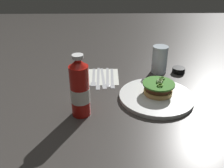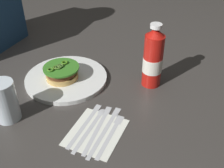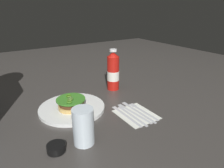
{
  "view_description": "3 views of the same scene",
  "coord_description": "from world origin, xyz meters",
  "px_view_note": "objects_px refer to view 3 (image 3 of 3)",
  "views": [
    {
      "loc": [
        0.84,
        -0.07,
        0.51
      ],
      "look_at": [
        0.01,
        -0.05,
        0.07
      ],
      "focal_mm": 39.47,
      "sensor_mm": 36.0,
      "label": 1
    },
    {
      "loc": [
        -0.67,
        -0.35,
        0.57
      ],
      "look_at": [
        -0.03,
        -0.08,
        0.07
      ],
      "focal_mm": 44.06,
      "sensor_mm": 36.0,
      "label": 2
    },
    {
      "loc": [
        -0.75,
        0.4,
        0.43
      ],
      "look_at": [
        -0.0,
        -0.08,
        0.09
      ],
      "focal_mm": 31.68,
      "sensor_mm": 36.0,
      "label": 3
    }
  ],
  "objects_px": {
    "burger_sandwich": "(71,104)",
    "fork_utensil": "(141,109)",
    "dinner_plate": "(72,108)",
    "steak_knife": "(124,114)",
    "table_knife": "(132,111)",
    "ketchup_bottle": "(113,72)",
    "condiment_cup": "(56,148)",
    "butter_knife": "(136,110)",
    "water_glass": "(83,126)",
    "napkin": "(136,114)",
    "spoon_utensil": "(128,112)"
  },
  "relations": [
    {
      "from": "burger_sandwich",
      "to": "steak_knife",
      "type": "distance_m",
      "value": 0.24
    },
    {
      "from": "burger_sandwich",
      "to": "ketchup_bottle",
      "type": "distance_m",
      "value": 0.32
    },
    {
      "from": "dinner_plate",
      "to": "steak_knife",
      "type": "height_order",
      "value": "dinner_plate"
    },
    {
      "from": "fork_utensil",
      "to": "table_knife",
      "type": "distance_m",
      "value": 0.05
    },
    {
      "from": "water_glass",
      "to": "butter_knife",
      "type": "height_order",
      "value": "water_glass"
    },
    {
      "from": "dinner_plate",
      "to": "burger_sandwich",
      "type": "bearing_deg",
      "value": 154.0
    },
    {
      "from": "burger_sandwich",
      "to": "fork_utensil",
      "type": "relative_size",
      "value": 0.7
    },
    {
      "from": "fork_utensil",
      "to": "butter_knife",
      "type": "relative_size",
      "value": 0.82
    },
    {
      "from": "fork_utensil",
      "to": "dinner_plate",
      "type": "bearing_deg",
      "value": 55.78
    },
    {
      "from": "burger_sandwich",
      "to": "table_knife",
      "type": "bearing_deg",
      "value": -124.42
    },
    {
      "from": "dinner_plate",
      "to": "condiment_cup",
      "type": "relative_size",
      "value": 4.89
    },
    {
      "from": "table_knife",
      "to": "steak_knife",
      "type": "xyz_separation_m",
      "value": [
        -0.0,
        0.04,
        -0.0
      ]
    },
    {
      "from": "dinner_plate",
      "to": "water_glass",
      "type": "distance_m",
      "value": 0.25
    },
    {
      "from": "napkin",
      "to": "spoon_utensil",
      "type": "relative_size",
      "value": 0.85
    },
    {
      "from": "ketchup_bottle",
      "to": "butter_knife",
      "type": "height_order",
      "value": "ketchup_bottle"
    },
    {
      "from": "dinner_plate",
      "to": "steak_knife",
      "type": "bearing_deg",
      "value": -134.37
    },
    {
      "from": "spoon_utensil",
      "to": "dinner_plate",
      "type": "bearing_deg",
      "value": 49.76
    },
    {
      "from": "water_glass",
      "to": "table_knife",
      "type": "bearing_deg",
      "value": -74.27
    },
    {
      "from": "condiment_cup",
      "to": "burger_sandwich",
      "type": "bearing_deg",
      "value": -33.03
    },
    {
      "from": "burger_sandwich",
      "to": "table_knife",
      "type": "distance_m",
      "value": 0.27
    },
    {
      "from": "burger_sandwich",
      "to": "butter_knife",
      "type": "xyz_separation_m",
      "value": [
        -0.15,
        -0.24,
        -0.03
      ]
    },
    {
      "from": "ketchup_bottle",
      "to": "spoon_utensil",
      "type": "height_order",
      "value": "ketchup_bottle"
    },
    {
      "from": "burger_sandwich",
      "to": "fork_utensil",
      "type": "distance_m",
      "value": 0.31
    },
    {
      "from": "dinner_plate",
      "to": "condiment_cup",
      "type": "height_order",
      "value": "condiment_cup"
    },
    {
      "from": "ketchup_bottle",
      "to": "butter_knife",
      "type": "xyz_separation_m",
      "value": [
        -0.26,
        0.05,
        -0.1
      ]
    },
    {
      "from": "dinner_plate",
      "to": "butter_knife",
      "type": "height_order",
      "value": "dinner_plate"
    },
    {
      "from": "condiment_cup",
      "to": "butter_knife",
      "type": "xyz_separation_m",
      "value": [
        0.07,
        -0.38,
        -0.01
      ]
    },
    {
      "from": "table_knife",
      "to": "burger_sandwich",
      "type": "bearing_deg",
      "value": 55.58
    },
    {
      "from": "ketchup_bottle",
      "to": "steak_knife",
      "type": "height_order",
      "value": "ketchup_bottle"
    },
    {
      "from": "burger_sandwich",
      "to": "napkin",
      "type": "relative_size",
      "value": 0.75
    },
    {
      "from": "burger_sandwich",
      "to": "spoon_utensil",
      "type": "bearing_deg",
      "value": -126.23
    },
    {
      "from": "dinner_plate",
      "to": "steak_knife",
      "type": "xyz_separation_m",
      "value": [
        -0.17,
        -0.17,
        -0.0
      ]
    },
    {
      "from": "condiment_cup",
      "to": "steak_knife",
      "type": "relative_size",
      "value": 0.3
    },
    {
      "from": "burger_sandwich",
      "to": "steak_knife",
      "type": "xyz_separation_m",
      "value": [
        -0.15,
        -0.18,
        -0.03
      ]
    },
    {
      "from": "butter_knife",
      "to": "steak_knife",
      "type": "height_order",
      "value": "same"
    },
    {
      "from": "napkin",
      "to": "butter_knife",
      "type": "bearing_deg",
      "value": -37.82
    },
    {
      "from": "ketchup_bottle",
      "to": "water_glass",
      "type": "xyz_separation_m",
      "value": [
        -0.34,
        0.34,
        -0.04
      ]
    },
    {
      "from": "napkin",
      "to": "fork_utensil",
      "type": "height_order",
      "value": "fork_utensil"
    },
    {
      "from": "condiment_cup",
      "to": "fork_utensil",
      "type": "bearing_deg",
      "value": -81.79
    },
    {
      "from": "water_glass",
      "to": "steak_knife",
      "type": "xyz_separation_m",
      "value": [
        0.07,
        -0.22,
        -0.06
      ]
    },
    {
      "from": "table_knife",
      "to": "steak_knife",
      "type": "distance_m",
      "value": 0.04
    },
    {
      "from": "spoon_utensil",
      "to": "ketchup_bottle",
      "type": "bearing_deg",
      "value": -19.66
    },
    {
      "from": "napkin",
      "to": "fork_utensil",
      "type": "distance_m",
      "value": 0.05
    },
    {
      "from": "dinner_plate",
      "to": "ketchup_bottle",
      "type": "relative_size",
      "value": 1.3
    },
    {
      "from": "condiment_cup",
      "to": "steak_knife",
      "type": "height_order",
      "value": "condiment_cup"
    },
    {
      "from": "ketchup_bottle",
      "to": "condiment_cup",
      "type": "distance_m",
      "value": 0.55
    },
    {
      "from": "butter_knife",
      "to": "table_knife",
      "type": "bearing_deg",
      "value": 92.4
    },
    {
      "from": "ketchup_bottle",
      "to": "spoon_utensil",
      "type": "bearing_deg",
      "value": 160.34
    },
    {
      "from": "burger_sandwich",
      "to": "condiment_cup",
      "type": "height_order",
      "value": "burger_sandwich"
    },
    {
      "from": "napkin",
      "to": "steak_knife",
      "type": "relative_size",
      "value": 0.84
    }
  ]
}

